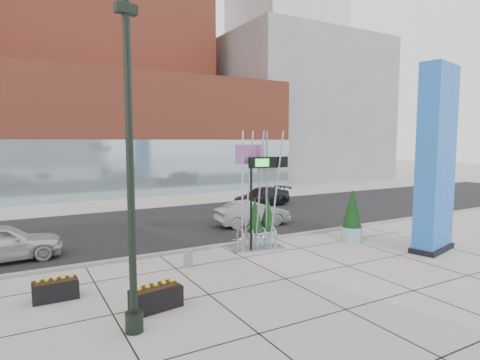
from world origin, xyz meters
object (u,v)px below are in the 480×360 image
concrete_bollard (188,258)px  car_white_west (1,243)px  blue_pylon (436,162)px  overhead_street_sign (265,170)px  car_silver_mid (252,214)px  public_art_sculpture (257,218)px  lamp_post (131,199)px

concrete_bollard → car_white_west: car_white_west is taller
car_white_west → blue_pylon: bearing=-114.9°
blue_pylon → overhead_street_sign: size_ratio=1.96×
blue_pylon → car_silver_mid: size_ratio=1.91×
concrete_bollard → overhead_street_sign: bearing=11.3°
public_art_sculpture → lamp_post: bearing=-133.3°
blue_pylon → overhead_street_sign: bearing=133.3°
concrete_bollard → blue_pylon: bearing=-17.0°
overhead_street_sign → public_art_sculpture: bearing=148.5°
concrete_bollard → overhead_street_sign: 5.27m
public_art_sculpture → car_white_west: public_art_sculpture is taller
lamp_post → car_silver_mid: bearing=45.7°
car_white_west → car_silver_mid: car_white_west is taller
blue_pylon → car_silver_mid: 10.03m
blue_pylon → lamp_post: lamp_post is taller
lamp_post → overhead_street_sign: bearing=35.1°
public_art_sculpture → overhead_street_sign: bearing=-24.7°
blue_pylon → public_art_sculpture: size_ratio=1.52×
blue_pylon → lamp_post: size_ratio=0.97×
blue_pylon → public_art_sculpture: blue_pylon is taller
overhead_street_sign → car_white_west: overhead_street_sign is taller
lamp_post → concrete_bollard: bearing=53.1°
blue_pylon → overhead_street_sign: blue_pylon is taller
public_art_sculpture → concrete_bollard: 4.05m
lamp_post → car_white_west: size_ratio=1.85×
overhead_street_sign → car_silver_mid: 5.72m
overhead_street_sign → blue_pylon: bearing=-29.5°
public_art_sculpture → concrete_bollard: (-3.78, -1.01, -1.06)m
blue_pylon → lamp_post: (-13.66, -1.13, -0.50)m
concrete_bollard → overhead_street_sign: overhead_street_sign is taller
lamp_post → overhead_street_sign: (7.30, 5.13, 0.13)m
lamp_post → car_silver_mid: lamp_post is taller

